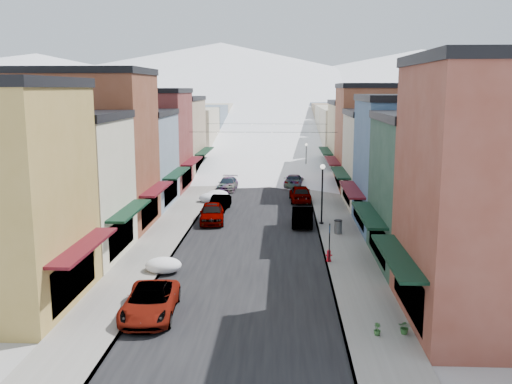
# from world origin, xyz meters

# --- Properties ---
(ground) EXTENTS (600.00, 600.00, 0.00)m
(ground) POSITION_xyz_m (0.00, 0.00, 0.00)
(ground) COLOR gray
(ground) RESTS_ON ground
(road) EXTENTS (10.00, 160.00, 0.01)m
(road) POSITION_xyz_m (0.00, 60.00, 0.01)
(road) COLOR black
(road) RESTS_ON ground
(sidewalk_left) EXTENTS (3.20, 160.00, 0.15)m
(sidewalk_left) POSITION_xyz_m (-6.60, 60.00, 0.07)
(sidewalk_left) COLOR gray
(sidewalk_left) RESTS_ON ground
(sidewalk_right) EXTENTS (3.20, 160.00, 0.15)m
(sidewalk_right) POSITION_xyz_m (6.60, 60.00, 0.07)
(sidewalk_right) COLOR gray
(sidewalk_right) RESTS_ON ground
(curb_left) EXTENTS (0.10, 160.00, 0.15)m
(curb_left) POSITION_xyz_m (-5.05, 60.00, 0.07)
(curb_left) COLOR slate
(curb_left) RESTS_ON ground
(curb_right) EXTENTS (0.10, 160.00, 0.15)m
(curb_right) POSITION_xyz_m (5.05, 60.00, 0.07)
(curb_right) COLOR slate
(curb_right) RESTS_ON ground
(bldg_l_cream) EXTENTS (11.30, 8.20, 9.50)m
(bldg_l_cream) POSITION_xyz_m (-13.19, 12.50, 4.76)
(bldg_l_cream) COLOR beige
(bldg_l_cream) RESTS_ON ground
(bldg_l_brick_near) EXTENTS (12.30, 8.20, 12.50)m
(bldg_l_brick_near) POSITION_xyz_m (-13.69, 20.50, 6.26)
(bldg_l_brick_near) COLOR brown
(bldg_l_brick_near) RESTS_ON ground
(bldg_l_grayblue) EXTENTS (11.30, 9.20, 9.00)m
(bldg_l_grayblue) POSITION_xyz_m (-13.19, 29.00, 4.51)
(bldg_l_grayblue) COLOR gray
(bldg_l_grayblue) RESTS_ON ground
(bldg_l_brick_far) EXTENTS (13.30, 9.20, 11.00)m
(bldg_l_brick_far) POSITION_xyz_m (-14.19, 38.00, 5.51)
(bldg_l_brick_far) COLOR maroon
(bldg_l_brick_far) RESTS_ON ground
(bldg_l_tan) EXTENTS (11.30, 11.20, 10.00)m
(bldg_l_tan) POSITION_xyz_m (-13.19, 48.00, 5.01)
(bldg_l_tan) COLOR #9D8367
(bldg_l_tan) RESTS_ON ground
(bldg_r_green) EXTENTS (11.30, 9.20, 9.50)m
(bldg_r_green) POSITION_xyz_m (13.19, 12.00, 4.76)
(bldg_r_green) COLOR #1B392B
(bldg_r_green) RESTS_ON ground
(bldg_r_blue) EXTENTS (11.30, 9.20, 10.50)m
(bldg_r_blue) POSITION_xyz_m (13.19, 21.00, 5.26)
(bldg_r_blue) COLOR #35557A
(bldg_r_blue) RESTS_ON ground
(bldg_r_cream) EXTENTS (12.30, 9.20, 9.00)m
(bldg_r_cream) POSITION_xyz_m (13.69, 30.00, 4.51)
(bldg_r_cream) COLOR beige
(bldg_r_cream) RESTS_ON ground
(bldg_r_brick_far) EXTENTS (13.30, 9.20, 11.50)m
(bldg_r_brick_far) POSITION_xyz_m (14.19, 39.00, 5.76)
(bldg_r_brick_far) COLOR brown
(bldg_r_brick_far) RESTS_ON ground
(bldg_r_tan) EXTENTS (11.30, 11.20, 9.50)m
(bldg_r_tan) POSITION_xyz_m (13.19, 49.00, 4.76)
(bldg_r_tan) COLOR tan
(bldg_r_tan) RESTS_ON ground
(distant_blocks) EXTENTS (34.00, 55.00, 8.00)m
(distant_blocks) POSITION_xyz_m (0.00, 83.00, 4.00)
(distant_blocks) COLOR gray
(distant_blocks) RESTS_ON ground
(mountain_ridge) EXTENTS (670.00, 340.00, 34.00)m
(mountain_ridge) POSITION_xyz_m (-19.47, 277.18, 14.36)
(mountain_ridge) COLOR silver
(mountain_ridge) RESTS_ON ground
(overhead_cables) EXTENTS (16.40, 15.04, 0.04)m
(overhead_cables) POSITION_xyz_m (0.00, 47.50, 6.20)
(overhead_cables) COLOR black
(overhead_cables) RESTS_ON ground
(car_white_suv) EXTENTS (2.76, 5.44, 1.47)m
(car_white_suv) POSITION_xyz_m (-4.15, 3.00, 0.74)
(car_white_suv) COLOR white
(car_white_suv) RESTS_ON ground
(car_silver_sedan) EXTENTS (2.44, 5.04, 1.66)m
(car_silver_sedan) POSITION_xyz_m (-3.59, 22.75, 0.83)
(car_silver_sedan) COLOR #95989C
(car_silver_sedan) RESTS_ON ground
(car_dark_hatch) EXTENTS (1.86, 4.29, 1.37)m
(car_dark_hatch) POSITION_xyz_m (-3.50, 27.55, 0.69)
(car_dark_hatch) COLOR black
(car_dark_hatch) RESTS_ON ground
(car_silver_wagon) EXTENTS (2.09, 4.83, 1.38)m
(car_silver_wagon) POSITION_xyz_m (-3.78, 38.17, 0.69)
(car_silver_wagon) COLOR #97999F
(car_silver_wagon) RESTS_ON ground
(car_green_sedan) EXTENTS (1.82, 4.80, 1.56)m
(car_green_sedan) POSITION_xyz_m (3.86, 22.19, 0.78)
(car_green_sedan) COLOR black
(car_green_sedan) RESTS_ON ground
(car_gray_suv) EXTENTS (2.23, 5.03, 1.68)m
(car_gray_suv) POSITION_xyz_m (3.95, 32.04, 0.84)
(car_gray_suv) COLOR #989BA1
(car_gray_suv) RESTS_ON ground
(car_black_sedan) EXTENTS (2.56, 4.96, 1.38)m
(car_black_sedan) POSITION_xyz_m (3.50, 40.95, 0.69)
(car_black_sedan) COLOR black
(car_black_sedan) RESTS_ON ground
(car_lane_silver) EXTENTS (2.62, 5.20, 1.70)m
(car_lane_silver) POSITION_xyz_m (-2.16, 59.02, 0.85)
(car_lane_silver) COLOR #AEB1B7
(car_lane_silver) RESTS_ON ground
(car_lane_white) EXTENTS (2.46, 5.26, 1.46)m
(car_lane_white) POSITION_xyz_m (2.03, 73.95, 0.73)
(car_lane_white) COLOR silver
(car_lane_white) RESTS_ON ground
(fire_hydrant) EXTENTS (0.44, 0.33, 0.75)m
(fire_hydrant) POSITION_xyz_m (5.20, 11.98, 0.49)
(fire_hydrant) COLOR red
(fire_hydrant) RESTS_ON sidewalk_right
(parking_sign) EXTENTS (0.07, 0.34, 2.51)m
(parking_sign) POSITION_xyz_m (5.20, 11.77, 1.61)
(parking_sign) COLOR black
(parking_sign) RESTS_ON sidewalk_right
(trash_can) EXTENTS (0.62, 0.62, 1.05)m
(trash_can) POSITION_xyz_m (6.44, 19.05, 0.68)
(trash_can) COLOR #5B5D61
(trash_can) RESTS_ON sidewalk_right
(streetlamp_near) EXTENTS (0.40, 0.40, 4.86)m
(streetlamp_near) POSITION_xyz_m (5.41, 22.26, 3.22)
(streetlamp_near) COLOR black
(streetlamp_near) RESTS_ON sidewalk_right
(streetlamp_far) EXTENTS (0.32, 0.32, 3.91)m
(streetlamp_far) POSITION_xyz_m (5.20, 49.98, 2.61)
(streetlamp_far) COLOR black
(streetlamp_far) RESTS_ON sidewalk_right
(planter_near) EXTENTS (0.70, 0.65, 0.64)m
(planter_near) POSITION_xyz_m (7.75, 1.20, 0.47)
(planter_near) COLOR #2E5F2B
(planter_near) RESTS_ON sidewalk_right
(planter_far) EXTENTS (0.42, 0.42, 0.56)m
(planter_far) POSITION_xyz_m (6.49, 1.00, 0.43)
(planter_far) COLOR #31602B
(planter_far) RESTS_ON sidewalk_right
(snow_pile_near) EXTENTS (2.19, 2.55, 0.93)m
(snow_pile_near) POSITION_xyz_m (-4.88, 9.75, 0.44)
(snow_pile_near) COLOR white
(snow_pile_near) RESTS_ON ground
(snow_pile_mid) EXTENTS (2.36, 2.65, 1.00)m
(snow_pile_mid) POSITION_xyz_m (-4.68, 31.02, 0.48)
(snow_pile_mid) COLOR white
(snow_pile_mid) RESTS_ON ground
(snow_pile_far) EXTENTS (2.21, 2.56, 0.94)m
(snow_pile_far) POSITION_xyz_m (-4.28, 32.99, 0.45)
(snow_pile_far) COLOR white
(snow_pile_far) RESTS_ON ground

